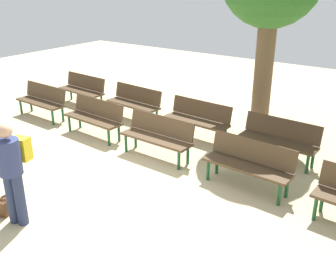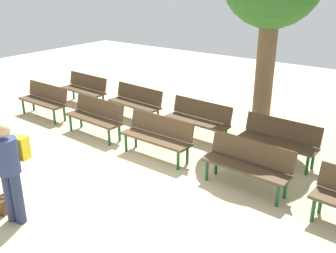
% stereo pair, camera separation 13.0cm
% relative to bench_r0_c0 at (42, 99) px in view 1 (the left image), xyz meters
% --- Properties ---
extents(ground_plane, '(24.94, 24.94, 0.00)m').
position_rel_bench_r0_c0_xyz_m(ground_plane, '(4.00, -1.78, -0.50)').
color(ground_plane, '#CCB789').
extents(bench_r0_c0, '(1.61, 0.52, 0.87)m').
position_rel_bench_r0_c0_xyz_m(bench_r0_c0, '(0.00, 0.00, 0.00)').
color(bench_r0_c0, '#4C3823').
rests_on(bench_r0_c0, ground_plane).
extents(bench_r0_c1, '(1.62, 0.57, 0.87)m').
position_rel_bench_r0_c0_xyz_m(bench_r0_c1, '(2.10, -0.11, 0.00)').
color(bench_r0_c1, '#4C3823').
rests_on(bench_r0_c1, ground_plane).
extents(bench_r0_c2, '(1.61, 0.51, 0.87)m').
position_rel_bench_r0_c0_xyz_m(bench_r0_c2, '(4.02, -0.18, 0.00)').
color(bench_r0_c2, '#4C3823').
rests_on(bench_r0_c2, ground_plane).
extents(bench_r0_c3, '(1.62, 0.56, 0.87)m').
position_rel_bench_r0_c0_xyz_m(bench_r0_c3, '(6.10, -0.26, 0.00)').
color(bench_r0_c3, '#4C3823').
rests_on(bench_r0_c3, ground_plane).
extents(bench_r1_c0, '(1.63, 0.57, 0.87)m').
position_rel_bench_r0_c0_xyz_m(bench_r1_c0, '(0.05, 1.40, 0.00)').
color(bench_r1_c0, '#4C3823').
rests_on(bench_r1_c0, ground_plane).
extents(bench_r1_c1, '(1.63, 0.60, 0.87)m').
position_rel_bench_r0_c0_xyz_m(bench_r1_c1, '(2.13, 1.32, 0.00)').
color(bench_r1_c1, '#4C3823').
rests_on(bench_r1_c1, ground_plane).
extents(bench_r1_c2, '(1.62, 0.56, 0.87)m').
position_rel_bench_r0_c0_xyz_m(bench_r1_c2, '(4.16, 1.20, 0.00)').
color(bench_r1_c2, '#4C3823').
rests_on(bench_r1_c2, ground_plane).
extents(bench_r1_c3, '(1.62, 0.54, 0.87)m').
position_rel_bench_r0_c0_xyz_m(bench_r1_c3, '(6.15, 1.13, 0.00)').
color(bench_r1_c3, '#4C3823').
rests_on(bench_r1_c3, ground_plane).
extents(visitor_with_backpack, '(0.43, 0.58, 1.65)m').
position_rel_bench_r0_c0_xyz_m(visitor_with_backpack, '(3.66, -3.29, 0.43)').
color(visitor_with_backpack, navy).
rests_on(visitor_with_backpack, ground_plane).
extents(handbag, '(0.27, 0.36, 0.29)m').
position_rel_bench_r0_c0_xyz_m(handbag, '(3.28, -3.28, -0.37)').
color(handbag, '#4C2D19').
rests_on(handbag, ground_plane).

